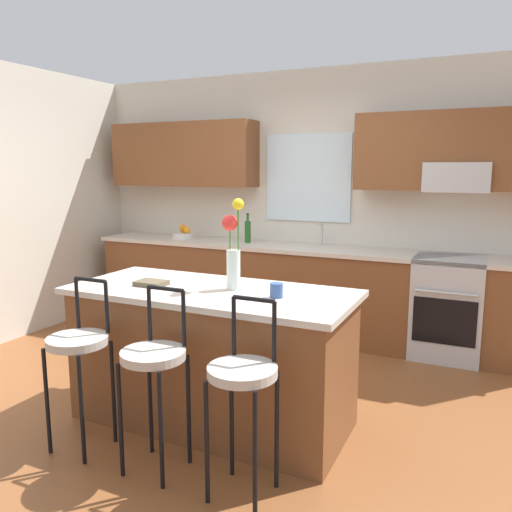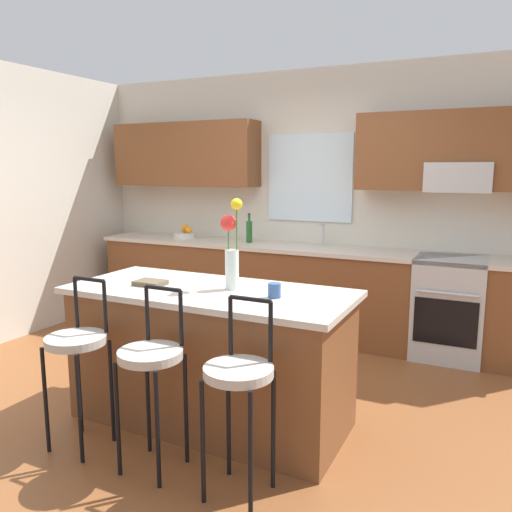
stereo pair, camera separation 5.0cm
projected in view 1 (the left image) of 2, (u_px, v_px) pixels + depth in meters
ground_plane at (216, 398)px, 3.84m from camera, size 14.00×14.00×0.00m
back_wall_assembly at (310, 187)px, 5.34m from camera, size 5.60×0.50×2.70m
counter_run at (297, 289)px, 5.28m from camera, size 4.56×0.64×0.92m
sink_faucet at (321, 232)px, 5.22m from camera, size 0.02×0.13×0.23m
oven_range at (448, 307)px, 4.64m from camera, size 0.60×0.64×0.92m
kitchen_island at (212, 356)px, 3.42m from camera, size 1.89×0.83×0.92m
bar_stool_near at (79, 348)px, 3.06m from camera, size 0.36×0.36×1.04m
bar_stool_middle at (154, 363)px, 2.83m from camera, size 0.36×0.36×1.04m
bar_stool_far at (243, 380)px, 2.60m from camera, size 0.36×0.36×1.04m
flower_vase at (233, 248)px, 3.30m from camera, size 0.15×0.10×0.59m
mug_ceramic at (276, 290)px, 3.12m from camera, size 0.08×0.08×0.09m
cookbook at (151, 283)px, 3.44m from camera, size 0.20×0.15×0.03m
fruit_bowl_oranges at (183, 234)px, 5.77m from camera, size 0.24×0.24×0.16m
bottle_olive_oil at (248, 231)px, 5.42m from camera, size 0.06×0.06×0.31m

